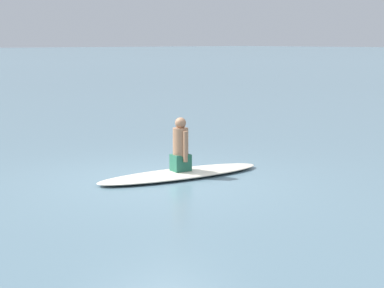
# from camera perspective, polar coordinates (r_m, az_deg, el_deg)

# --- Properties ---
(ground_plane) EXTENTS (400.00, 400.00, 0.00)m
(ground_plane) POSITION_cam_1_polar(r_m,az_deg,el_deg) (10.41, -2.93, -3.34)
(ground_plane) COLOR slate
(surfboard) EXTENTS (3.15, 1.23, 0.10)m
(surfboard) POSITION_cam_1_polar(r_m,az_deg,el_deg) (10.71, -1.03, -2.70)
(surfboard) COLOR silver
(surfboard) RESTS_ON ground
(person_paddler) EXTENTS (0.33, 0.40, 0.91)m
(person_paddler) POSITION_cam_1_polar(r_m,az_deg,el_deg) (10.62, -1.04, -0.25)
(person_paddler) COLOR #26664C
(person_paddler) RESTS_ON surfboard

